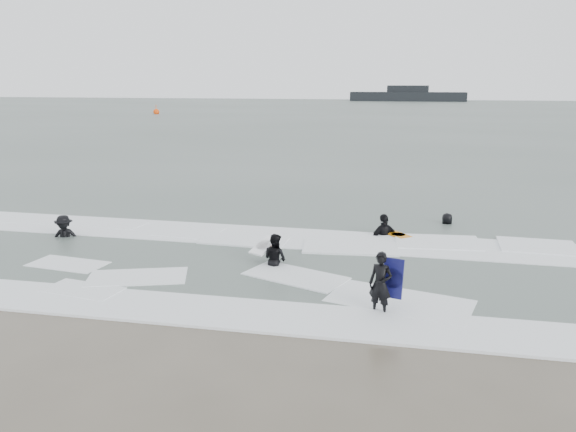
% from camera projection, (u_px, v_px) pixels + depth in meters
% --- Properties ---
extents(ground, '(320.00, 320.00, 0.00)m').
position_uv_depth(ground, '(244.00, 305.00, 13.87)').
color(ground, brown).
rests_on(ground, ground).
extents(sea, '(320.00, 320.00, 0.00)m').
position_uv_depth(sea, '(389.00, 115.00, 89.79)').
color(sea, '#47544C').
rests_on(sea, ground).
extents(surfer_centre, '(0.66, 0.54, 1.55)m').
position_uv_depth(surfer_centre, '(379.00, 314.00, 13.34)').
color(surfer_centre, black).
rests_on(surfer_centre, ground).
extents(surfer_wading, '(0.96, 0.89, 1.57)m').
position_uv_depth(surfer_wading, '(275.00, 266.00, 16.77)').
color(surfer_wading, black).
rests_on(surfer_wading, ground).
extents(surfer_breaker, '(1.24, 0.95, 1.70)m').
position_uv_depth(surfer_breaker, '(65.00, 239.00, 19.72)').
color(surfer_breaker, black).
rests_on(surfer_breaker, ground).
extents(surfer_right_near, '(1.22, 1.06, 1.97)m').
position_uv_depth(surfer_right_near, '(384.00, 236.00, 20.03)').
color(surfer_right_near, black).
rests_on(surfer_right_near, ground).
extents(surfer_right_far, '(0.87, 0.66, 1.62)m').
position_uv_depth(surfer_right_far, '(447.00, 225.00, 21.61)').
color(surfer_right_far, black).
rests_on(surfer_right_far, ground).
extents(surf_foam, '(30.03, 9.06, 0.09)m').
position_uv_depth(surf_foam, '(279.00, 259.00, 17.37)').
color(surf_foam, white).
rests_on(surf_foam, ground).
extents(bodyboards, '(4.82, 7.33, 1.25)m').
position_uv_depth(bodyboards, '(351.00, 250.00, 16.73)').
color(bodyboards, '#0F1047').
rests_on(bodyboards, ground).
extents(buoy, '(1.00, 1.00, 1.65)m').
position_uv_depth(buoy, '(156.00, 112.00, 93.73)').
color(buoy, '#F1450A').
rests_on(buoy, ground).
extents(vessel_horizon, '(31.08, 5.55, 4.22)m').
position_uv_depth(vessel_horizon, '(408.00, 96.00, 153.92)').
color(vessel_horizon, black).
rests_on(vessel_horizon, ground).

